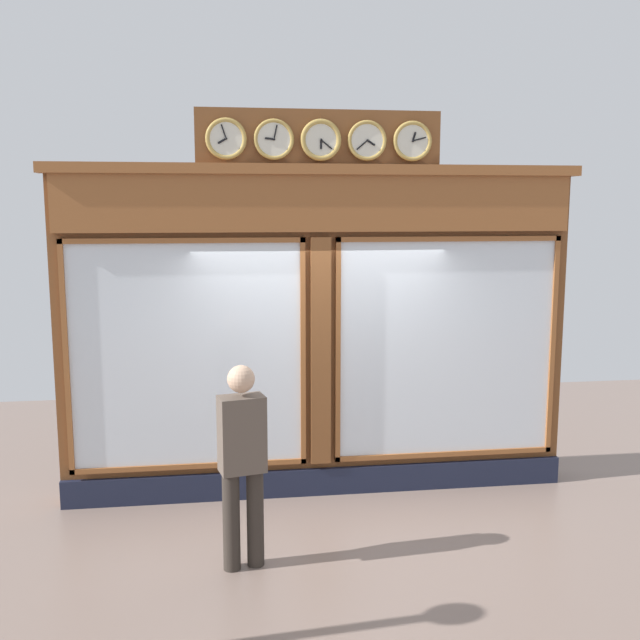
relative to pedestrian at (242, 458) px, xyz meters
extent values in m
cube|color=brown|center=(-0.83, -1.59, 0.68)|extent=(5.12, 0.30, 3.23)
cube|color=#191E33|center=(-0.83, -1.42, -0.79)|extent=(5.12, 0.08, 0.28)
cube|color=brown|center=(-0.83, -1.40, 2.02)|extent=(5.02, 0.08, 0.55)
cube|color=brown|center=(-0.83, -1.42, 2.35)|extent=(5.22, 0.20, 0.10)
cube|color=silver|center=(-2.14, -1.42, 0.56)|extent=(2.21, 0.02, 2.18)
cube|color=brown|center=(-2.14, -1.40, 1.68)|extent=(2.31, 0.04, 0.05)
cube|color=brown|center=(-2.14, -1.40, -0.56)|extent=(2.31, 0.04, 0.05)
cube|color=brown|center=(-3.27, -1.40, 0.56)|extent=(0.05, 0.04, 2.28)
cube|color=brown|center=(-1.00, -1.40, 0.56)|extent=(0.05, 0.04, 2.28)
cube|color=silver|center=(0.48, -1.42, 0.56)|extent=(2.21, 0.02, 2.18)
cube|color=brown|center=(0.48, -1.40, 1.68)|extent=(2.31, 0.04, 0.05)
cube|color=brown|center=(0.48, -1.40, -0.56)|extent=(2.31, 0.04, 0.05)
cube|color=brown|center=(1.61, -1.40, 0.56)|extent=(0.05, 0.04, 2.28)
cube|color=brown|center=(-0.65, -1.40, 0.56)|extent=(0.05, 0.04, 2.28)
cube|color=brown|center=(-0.83, -1.41, 0.56)|extent=(0.20, 0.10, 2.28)
cube|color=brown|center=(-0.83, -1.46, 2.62)|extent=(2.37, 0.06, 0.58)
cylinder|color=silver|center=(-1.72, -1.38, 2.62)|extent=(0.32, 0.02, 0.32)
torus|color=#B79347|center=(-1.72, -1.37, 2.62)|extent=(0.38, 0.04, 0.38)
cube|color=black|center=(-1.73, -1.36, 2.66)|extent=(0.04, 0.01, 0.09)
cube|color=black|center=(-1.79, -1.36, 2.63)|extent=(0.13, 0.01, 0.05)
sphere|color=black|center=(-1.72, -1.36, 2.62)|extent=(0.02, 0.02, 0.02)
cylinder|color=silver|center=(-1.28, -1.38, 2.62)|extent=(0.32, 0.02, 0.32)
torus|color=#B79347|center=(-1.28, -1.37, 2.62)|extent=(0.38, 0.04, 0.38)
cube|color=black|center=(-1.31, -1.36, 2.59)|extent=(0.08, 0.01, 0.06)
cube|color=black|center=(-1.22, -1.36, 2.57)|extent=(0.11, 0.01, 0.10)
sphere|color=black|center=(-1.28, -1.36, 2.62)|extent=(0.02, 0.02, 0.02)
cylinder|color=silver|center=(-0.83, -1.38, 2.62)|extent=(0.32, 0.02, 0.32)
torus|color=#B79347|center=(-0.83, -1.37, 2.62)|extent=(0.39, 0.05, 0.39)
cube|color=black|center=(-0.83, -1.36, 2.57)|extent=(0.02, 0.01, 0.09)
cube|color=black|center=(-0.88, -1.36, 2.58)|extent=(0.11, 0.01, 0.09)
sphere|color=black|center=(-0.83, -1.36, 2.62)|extent=(0.02, 0.02, 0.02)
cylinder|color=silver|center=(-0.38, -1.38, 2.62)|extent=(0.32, 0.02, 0.32)
torus|color=#B79347|center=(-0.38, -1.37, 2.62)|extent=(0.38, 0.04, 0.38)
cube|color=black|center=(-0.34, -1.36, 2.62)|extent=(0.09, 0.01, 0.03)
cube|color=black|center=(-0.40, -1.36, 2.68)|extent=(0.04, 0.01, 0.13)
sphere|color=black|center=(-0.38, -1.36, 2.62)|extent=(0.02, 0.02, 0.02)
cylinder|color=silver|center=(0.06, -1.38, 2.62)|extent=(0.32, 0.02, 0.32)
torus|color=#B79347|center=(0.06, -1.37, 2.62)|extent=(0.39, 0.04, 0.39)
cube|color=black|center=(0.10, -1.36, 2.60)|extent=(0.08, 0.01, 0.06)
cube|color=black|center=(0.08, -1.36, 2.68)|extent=(0.05, 0.01, 0.13)
sphere|color=black|center=(0.06, -1.36, 2.62)|extent=(0.02, 0.02, 0.02)
cylinder|color=#312A24|center=(0.10, 0.02, -0.52)|extent=(0.14, 0.14, 0.82)
cylinder|color=#312A24|center=(-0.10, -0.02, -0.52)|extent=(0.14, 0.14, 0.82)
cube|color=brown|center=(0.00, 0.00, 0.20)|extent=(0.40, 0.29, 0.62)
sphere|color=tan|center=(0.00, 0.00, 0.65)|extent=(0.22, 0.22, 0.22)
camera|label=1|loc=(0.16, 5.63, 1.99)|focal=40.96mm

